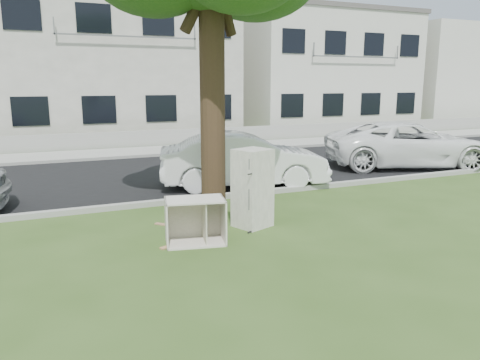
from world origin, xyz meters
name	(u,v)px	position (x,y,z in m)	size (l,w,h in m)	color
ground	(265,227)	(0.00, 0.00, 0.00)	(120.00, 120.00, 0.00)	#30491A
road	(179,173)	(0.00, 6.00, 0.01)	(120.00, 7.00, 0.01)	black
kerb_near	(220,199)	(0.00, 2.45, 0.00)	(120.00, 0.18, 0.12)	gray
kerb_far	(153,157)	(0.00, 9.55, 0.00)	(120.00, 0.18, 0.12)	gray
sidewalk	(144,152)	(0.00, 11.00, 0.01)	(120.00, 2.80, 0.01)	gray
low_wall	(136,139)	(0.00, 12.60, 0.35)	(120.00, 0.15, 0.70)	gray
townhouse_center	(114,63)	(0.00, 17.50, 3.72)	(11.22, 8.16, 7.44)	beige
townhouse_right	(314,72)	(12.00, 17.50, 3.42)	(10.20, 8.16, 6.84)	silver
filler_right	(471,77)	(26.00, 18.00, 3.20)	(16.00, 9.00, 6.40)	beige
fridge	(253,188)	(-0.20, 0.16, 0.76)	(0.62, 0.58, 1.52)	beige
cabinet	(195,221)	(-1.53, -0.34, 0.40)	(1.02, 0.63, 0.79)	silver
plank_a	(190,240)	(-1.60, -0.22, 0.01)	(1.22, 0.10, 0.02)	#A4764F
plank_b	(175,226)	(-1.60, 0.71, 0.01)	(0.90, 0.09, 0.02)	#9F6F53
plank_c	(177,228)	(-1.60, 0.58, 0.01)	(0.84, 0.09, 0.02)	tan
car_center	(244,160)	(1.08, 3.48, 0.73)	(1.54, 4.42, 1.46)	silver
car_right	(409,145)	(7.32, 4.07, 0.75)	(2.48, 5.38, 1.49)	white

